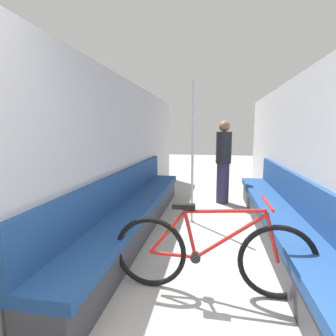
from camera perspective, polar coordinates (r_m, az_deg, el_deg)
The scene contains 7 objects.
wall_left at distance 3.56m, azimuth -12.41°, elevation 2.48°, with size 0.10×8.83×2.19m, color #B2B2B7.
wall_right at distance 3.50m, azimuth 29.16°, elevation 1.52°, with size 0.10×8.83×2.19m, color #B2B2B7.
bench_seat_row_left at distance 3.82m, azimuth -7.11°, elevation -9.45°, with size 0.49×4.40×0.87m.
bench_seat_row_right at distance 3.77m, azimuth 23.37°, elevation -10.32°, with size 0.49×4.40×0.87m.
bicycle at distance 2.46m, azimuth 9.37°, elevation -18.03°, with size 1.78×0.46×0.86m.
grab_pole_near at distance 4.03m, azimuth 5.37°, elevation 2.74°, with size 0.08×0.08×2.17m.
passenger_standing at distance 5.26m, azimuth 11.96°, elevation 1.45°, with size 0.30×0.30×1.62m.
Camera 1 is at (0.10, -0.46, 1.44)m, focal length 28.00 mm.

